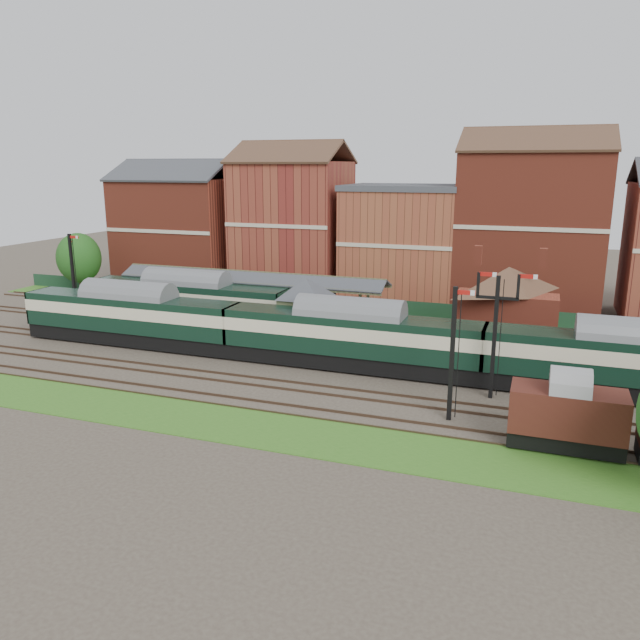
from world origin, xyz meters
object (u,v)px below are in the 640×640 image
(semaphore_bracket, at_px, (496,329))
(dmu_train, at_px, (350,335))
(platform_railcar, at_px, (188,300))
(goods_van_a, at_px, (567,414))
(signal_box, at_px, (306,312))

(semaphore_bracket, distance_m, dmu_train, 10.85)
(platform_railcar, xyz_separation_m, goods_van_a, (32.20, -15.50, -0.59))
(dmu_train, bearing_deg, platform_railcar, 159.68)
(dmu_train, distance_m, platform_railcar, 18.72)
(signal_box, bearing_deg, dmu_train, -34.72)
(goods_van_a, bearing_deg, dmu_train, 148.42)
(signal_box, height_order, dmu_train, signal_box)
(signal_box, xyz_separation_m, goods_van_a, (19.33, -12.25, -1.19))
(signal_box, distance_m, dmu_train, 5.74)
(dmu_train, xyz_separation_m, goods_van_a, (14.64, -9.00, -0.56))
(semaphore_bracket, height_order, dmu_train, semaphore_bracket)
(dmu_train, bearing_deg, semaphore_bracket, -13.58)
(dmu_train, xyz_separation_m, platform_railcar, (-17.56, 6.50, 0.02))
(goods_van_a, bearing_deg, semaphore_bracket, 123.44)
(goods_van_a, bearing_deg, platform_railcar, 154.29)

